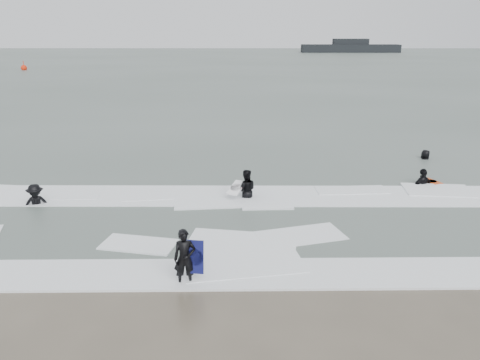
{
  "coord_description": "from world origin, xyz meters",
  "views": [
    {
      "loc": [
        0.08,
        -12.73,
        6.87
      ],
      "look_at": [
        0.0,
        5.0,
        1.1
      ],
      "focal_mm": 35.0,
      "sensor_mm": 36.0,
      "label": 1
    }
  ],
  "objects_px": {
    "surfer_right_near": "(422,186)",
    "surfer_right_far": "(425,160)",
    "surfer_centre": "(186,285)",
    "vessel_horizon": "(350,48)",
    "surfer_breaker": "(37,206)",
    "buoy": "(24,68)",
    "surfer_wading": "(246,199)"
  },
  "relations": [
    {
      "from": "buoy",
      "to": "vessel_horizon",
      "type": "bearing_deg",
      "value": 41.68
    },
    {
      "from": "surfer_breaker",
      "to": "buoy",
      "type": "xyz_separation_m",
      "value": [
        -29.02,
        64.11,
        0.42
      ]
    },
    {
      "from": "vessel_horizon",
      "to": "surfer_breaker",
      "type": "bearing_deg",
      "value": -107.75
    },
    {
      "from": "surfer_centre",
      "to": "surfer_right_near",
      "type": "height_order",
      "value": "surfer_right_near"
    },
    {
      "from": "vessel_horizon",
      "to": "surfer_wading",
      "type": "bearing_deg",
      "value": -104.28
    },
    {
      "from": "surfer_right_far",
      "to": "vessel_horizon",
      "type": "height_order",
      "value": "vessel_horizon"
    },
    {
      "from": "surfer_right_near",
      "to": "buoy",
      "type": "xyz_separation_m",
      "value": [
        -45.62,
        61.44,
        0.42
      ]
    },
    {
      "from": "surfer_breaker",
      "to": "surfer_centre",
      "type": "bearing_deg",
      "value": -63.98
    },
    {
      "from": "surfer_centre",
      "to": "vessel_horizon",
      "type": "xyz_separation_m",
      "value": [
        33.53,
        131.87,
        1.45
      ]
    },
    {
      "from": "surfer_centre",
      "to": "vessel_horizon",
      "type": "bearing_deg",
      "value": 67.07
    },
    {
      "from": "surfer_right_near",
      "to": "buoy",
      "type": "height_order",
      "value": "buoy"
    },
    {
      "from": "surfer_centre",
      "to": "surfer_right_near",
      "type": "relative_size",
      "value": 0.86
    },
    {
      "from": "surfer_breaker",
      "to": "vessel_horizon",
      "type": "height_order",
      "value": "vessel_horizon"
    },
    {
      "from": "surfer_right_far",
      "to": "buoy",
      "type": "bearing_deg",
      "value": -85.2
    },
    {
      "from": "surfer_wading",
      "to": "vessel_horizon",
      "type": "xyz_separation_m",
      "value": [
        31.78,
        124.88,
        1.45
      ]
    },
    {
      "from": "surfer_right_near",
      "to": "surfer_right_far",
      "type": "height_order",
      "value": "surfer_right_near"
    },
    {
      "from": "surfer_breaker",
      "to": "buoy",
      "type": "height_order",
      "value": "buoy"
    },
    {
      "from": "surfer_wading",
      "to": "surfer_breaker",
      "type": "bearing_deg",
      "value": 4.3
    },
    {
      "from": "surfer_right_far",
      "to": "vessel_horizon",
      "type": "relative_size",
      "value": 0.06
    },
    {
      "from": "surfer_right_near",
      "to": "vessel_horizon",
      "type": "bearing_deg",
      "value": -123.33
    },
    {
      "from": "surfer_centre",
      "to": "buoy",
      "type": "distance_m",
      "value": 78.76
    },
    {
      "from": "surfer_breaker",
      "to": "vessel_horizon",
      "type": "distance_m",
      "value": 132.11
    },
    {
      "from": "surfer_centre",
      "to": "surfer_right_far",
      "type": "distance_m",
      "value": 17.56
    },
    {
      "from": "surfer_right_near",
      "to": "vessel_horizon",
      "type": "height_order",
      "value": "vessel_horizon"
    },
    {
      "from": "surfer_wading",
      "to": "surfer_right_near",
      "type": "distance_m",
      "value": 8.29
    },
    {
      "from": "surfer_breaker",
      "to": "surfer_right_near",
      "type": "height_order",
      "value": "surfer_right_near"
    },
    {
      "from": "surfer_centre",
      "to": "surfer_right_near",
      "type": "bearing_deg",
      "value": 32.88
    },
    {
      "from": "buoy",
      "to": "vessel_horizon",
      "type": "height_order",
      "value": "vessel_horizon"
    },
    {
      "from": "surfer_right_near",
      "to": "vessel_horizon",
      "type": "relative_size",
      "value": 0.07
    },
    {
      "from": "surfer_wading",
      "to": "vessel_horizon",
      "type": "height_order",
      "value": "vessel_horizon"
    },
    {
      "from": "surfer_breaker",
      "to": "buoy",
      "type": "distance_m",
      "value": 70.38
    },
    {
      "from": "surfer_centre",
      "to": "surfer_right_near",
      "type": "xyz_separation_m",
      "value": [
        9.85,
        8.73,
        0.0
      ]
    }
  ]
}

